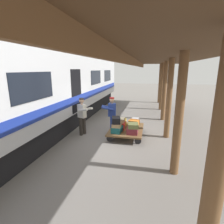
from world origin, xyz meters
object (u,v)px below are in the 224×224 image
at_px(suitcase_black_hardshell, 116,120).
at_px(suitcase_olive_duffel, 133,126).
at_px(luggage_cart, 126,129).
at_px(porter_in_overalls, 111,114).
at_px(train_car, 48,88).
at_px(suitcase_burgundy_valise, 132,130).
at_px(suitcase_orange_carryall, 134,123).
at_px(porter_by_door, 82,115).
at_px(suitcase_red_plastic, 119,125).
at_px(suitcase_tan_vintage, 117,125).
at_px(suitcase_gray_aluminum, 135,120).
at_px(suitcase_cream_canvas, 120,120).
at_px(suitcase_navy_fabric, 134,127).
at_px(suitcase_slate_roller, 135,124).
at_px(suitcase_teal_softside, 117,129).
at_px(suitcase_yellow_case, 121,122).

height_order(suitcase_black_hardshell, suitcase_olive_duffel, suitcase_black_hardshell).
relative_size(luggage_cart, porter_in_overalls, 1.20).
relative_size(train_car, suitcase_olive_duffel, 35.83).
relative_size(suitcase_burgundy_valise, suitcase_orange_carryall, 1.23).
xyz_separation_m(porter_in_overalls, porter_by_door, (1.23, 0.52, 0.00)).
distance_m(suitcase_red_plastic, suitcase_olive_duffel, 0.91).
relative_size(suitcase_red_plastic, suitcase_tan_vintage, 1.20).
bearing_deg(porter_in_overalls, suitcase_red_plastic, 150.17).
distance_m(suitcase_burgundy_valise, suitcase_black_hardshell, 0.81).
relative_size(suitcase_orange_carryall, porter_in_overalls, 0.25).
distance_m(train_car, porter_by_door, 2.31).
relative_size(suitcase_gray_aluminum, suitcase_olive_duffel, 0.85).
bearing_deg(porter_in_overalls, suitcase_cream_canvas, 153.39).
bearing_deg(suitcase_tan_vintage, suitcase_navy_fabric, -139.54).
bearing_deg(suitcase_slate_roller, luggage_cart, 59.66).
relative_size(suitcase_olive_duffel, porter_in_overalls, 0.29).
bearing_deg(train_car, porter_in_overalls, -179.56).
distance_m(porter_in_overalls, porter_by_door, 1.34).
xyz_separation_m(luggage_cart, suitcase_olive_duffel, (-0.35, 0.57, 0.39)).
bearing_deg(suitcase_black_hardshell, luggage_cart, -124.26).
distance_m(luggage_cart, suitcase_olive_duffel, 0.78).
bearing_deg(suitcase_cream_canvas, suitcase_teal_softside, 86.44).
relative_size(train_car, suitcase_black_hardshell, 34.37).
distance_m(luggage_cart, suitcase_orange_carryall, 0.47).
distance_m(suitcase_yellow_case, suitcase_red_plastic, 0.56).
height_order(suitcase_navy_fabric, suitcase_gray_aluminum, suitcase_gray_aluminum).
xyz_separation_m(suitcase_teal_softside, porter_in_overalls, (0.42, -0.80, 0.46)).
relative_size(luggage_cart, suitcase_tan_vintage, 3.99).
bearing_deg(suitcase_red_plastic, suitcase_olive_duffel, 140.04).
bearing_deg(suitcase_slate_roller, suitcase_burgundy_valise, 90.00).
xyz_separation_m(luggage_cart, suitcase_burgundy_valise, (-0.33, 0.56, 0.18)).
xyz_separation_m(suitcase_slate_roller, suitcase_navy_fabric, (0.00, 0.56, 0.00)).
height_order(suitcase_cream_canvas, suitcase_olive_duffel, suitcase_cream_canvas).
bearing_deg(suitcase_cream_canvas, suitcase_navy_fabric, 178.87).
distance_m(train_car, suitcase_slate_roller, 4.57).
relative_size(train_car, suitcase_navy_fabric, 28.86).
relative_size(train_car, porter_by_door, 10.35).
bearing_deg(suitcase_burgundy_valise, porter_by_door, -6.84).
xyz_separation_m(suitcase_slate_roller, suitcase_gray_aluminum, (-0.00, 0.01, 0.17)).
xyz_separation_m(suitcase_tan_vintage, porter_by_door, (1.64, -0.28, 0.25)).
bearing_deg(suitcase_navy_fabric, suitcase_olive_duffel, 92.51).
xyz_separation_m(luggage_cart, porter_in_overalls, (0.74, -0.24, 0.63)).
relative_size(train_car, suitcase_slate_roller, 30.81).
relative_size(suitcase_red_plastic, suitcase_orange_carryall, 1.45).
distance_m(luggage_cart, suitcase_black_hardshell, 0.88).
height_order(suitcase_yellow_case, suitcase_red_plastic, suitcase_red_plastic).
distance_m(luggage_cart, suitcase_navy_fabric, 0.35).
height_order(suitcase_slate_roller, suitcase_orange_carryall, suitcase_orange_carryall).
bearing_deg(suitcase_cream_canvas, suitcase_yellow_case, -86.28).
relative_size(suitcase_slate_roller, suitcase_teal_softside, 1.11).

